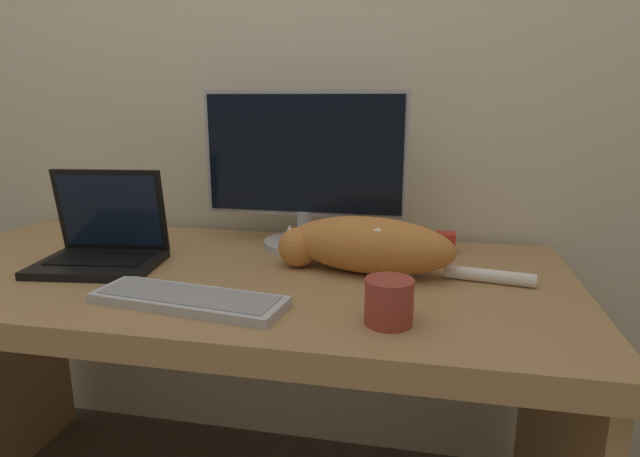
{
  "coord_description": "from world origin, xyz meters",
  "views": [
    {
      "loc": [
        0.48,
        -0.81,
        1.19
      ],
      "look_at": [
        0.24,
        0.36,
        0.89
      ],
      "focal_mm": 30.0,
      "sensor_mm": 36.0,
      "label": 1
    }
  ],
  "objects_px": {
    "external_keyboard": "(186,299)",
    "cat": "(366,244)",
    "monitor": "(304,170)",
    "laptop": "(102,246)",
    "coffee_mug": "(389,302)"
  },
  "relations": [
    {
      "from": "cat",
      "to": "coffee_mug",
      "type": "bearing_deg",
      "value": -65.44
    },
    {
      "from": "external_keyboard",
      "to": "laptop",
      "type": "bearing_deg",
      "value": 154.86
    },
    {
      "from": "monitor",
      "to": "cat",
      "type": "bearing_deg",
      "value": -44.25
    },
    {
      "from": "cat",
      "to": "laptop",
      "type": "bearing_deg",
      "value": -163.93
    },
    {
      "from": "cat",
      "to": "coffee_mug",
      "type": "relative_size",
      "value": 6.66
    },
    {
      "from": "monitor",
      "to": "laptop",
      "type": "bearing_deg",
      "value": -149.89
    },
    {
      "from": "monitor",
      "to": "cat",
      "type": "relative_size",
      "value": 0.93
    },
    {
      "from": "laptop",
      "to": "external_keyboard",
      "type": "xyz_separation_m",
      "value": [
        0.33,
        -0.21,
        -0.04
      ]
    },
    {
      "from": "laptop",
      "to": "external_keyboard",
      "type": "relative_size",
      "value": 0.74
    },
    {
      "from": "laptop",
      "to": "external_keyboard",
      "type": "distance_m",
      "value": 0.4
    },
    {
      "from": "monitor",
      "to": "laptop",
      "type": "xyz_separation_m",
      "value": [
        -0.47,
        -0.27,
        -0.18
      ]
    },
    {
      "from": "external_keyboard",
      "to": "cat",
      "type": "xyz_separation_m",
      "value": [
        0.34,
        0.29,
        0.06
      ]
    },
    {
      "from": "external_keyboard",
      "to": "cat",
      "type": "height_order",
      "value": "cat"
    },
    {
      "from": "cat",
      "to": "coffee_mug",
      "type": "height_order",
      "value": "cat"
    },
    {
      "from": "laptop",
      "to": "cat",
      "type": "distance_m",
      "value": 0.68
    }
  ]
}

